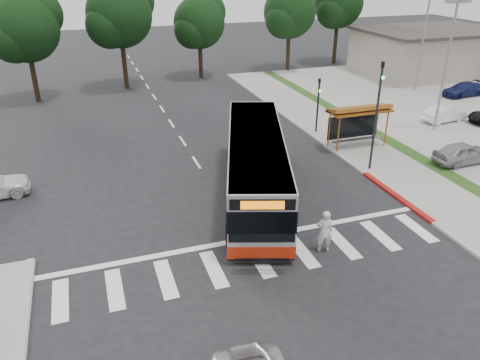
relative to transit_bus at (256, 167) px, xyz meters
name	(u,v)px	position (x,y,z in m)	size (l,w,h in m)	color
ground	(225,206)	(-1.95, -0.67, -1.67)	(140.00, 140.00, 0.00)	black
sidewalk_east	(336,132)	(9.05, 7.33, -1.61)	(4.00, 40.00, 0.12)	gray
curb_east	(312,135)	(7.05, 7.33, -1.59)	(0.30, 40.00, 0.15)	#9E9991
curb_east_red	(396,196)	(7.05, -2.67, -1.59)	(0.32, 6.00, 0.15)	maroon
parking_lot	(451,109)	(21.05, 9.33, -1.62)	(18.00, 36.00, 0.10)	gray
commercial_building	(429,53)	(28.05, 21.33, 0.53)	(14.00, 10.00, 4.40)	#9E9285
building_roof_cap	(433,30)	(28.05, 21.33, 2.88)	(14.60, 10.60, 0.30)	#383330
crosswalk_ladder	(259,260)	(-1.95, -5.67, -1.66)	(18.00, 2.60, 0.01)	silver
bus_shelter	(359,114)	(8.85, 4.44, 0.68)	(4.20, 1.60, 2.86)	#945118
traffic_signal_ne_tall	(377,108)	(7.65, 0.83, 2.21)	(0.18, 0.37, 6.50)	black
traffic_signal_ne_short	(318,100)	(7.65, 7.82, 0.81)	(0.18, 0.37, 4.00)	black
lot_light_front	(449,49)	(16.05, 5.33, 4.24)	(1.90, 0.35, 9.01)	gray
lot_light_mid	(425,27)	(22.05, 15.33, 4.24)	(1.90, 0.35, 9.01)	gray
tree_ne_a	(290,11)	(14.13, 27.40, 4.72)	(6.16, 5.74, 9.30)	black
tree_ne_b	(339,2)	(21.13, 29.40, 5.25)	(6.16, 5.74, 10.02)	black
tree_north_a	(120,13)	(-3.87, 25.40, 5.25)	(6.60, 6.15, 10.17)	black
tree_north_b	(200,22)	(4.12, 27.39, 3.99)	(5.72, 5.33, 8.43)	black
tree_north_c	(26,27)	(-11.87, 23.40, 4.62)	(6.16, 5.74, 9.30)	black
transit_bus	(256,167)	(0.00, 0.00, 0.00)	(2.80, 12.91, 3.33)	#ADB0B2
pedestrian	(324,231)	(0.95, -5.90, -0.68)	(0.72, 0.47, 1.97)	silver
dark_sedan	(259,174)	(0.61, 1.11, -1.00)	(1.87, 4.61, 1.34)	black
parked_car_0	(464,153)	(13.55, -0.25, -0.91)	(1.56, 3.88, 1.32)	#95989A
parked_car_1	(444,114)	(18.05, 6.73, -0.97)	(1.26, 3.61, 1.19)	white
parked_car_3	(464,89)	(24.81, 12.17, -0.96)	(1.71, 4.20, 1.22)	#161C4F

